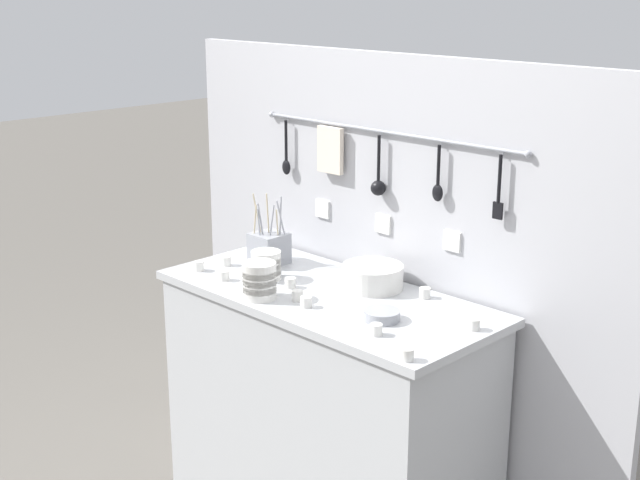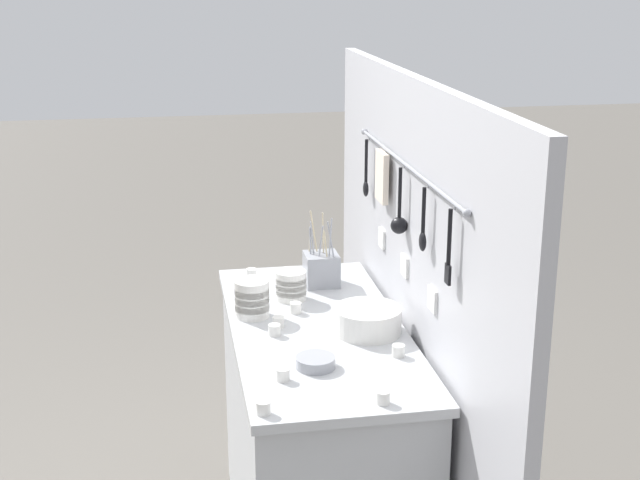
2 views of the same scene
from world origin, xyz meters
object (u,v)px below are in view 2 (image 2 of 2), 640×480
at_px(cup_beside_plates, 383,397).
at_px(cup_edge_near, 255,287).
at_px(bowl_stack_tall_left, 252,298).
at_px(cup_front_right, 263,408).
at_px(plate_stack, 368,320).
at_px(cup_by_caddy, 398,351).
at_px(cup_mid_row, 296,308).
at_px(bowl_stack_short_front, 291,285).
at_px(cup_back_right, 278,322).
at_px(cup_centre, 252,273).
at_px(cup_back_left, 282,274).
at_px(steel_mixing_bowl, 315,362).
at_px(cup_edge_far, 283,375).
at_px(cup_front_left, 274,330).
at_px(cutlery_caddy, 321,269).

bearing_deg(cup_beside_plates, cup_edge_near, -164.70).
distance_m(bowl_stack_tall_left, cup_front_right, 0.70).
bearing_deg(plate_stack, cup_by_caddy, 14.47).
xyz_separation_m(bowl_stack_tall_left, cup_mid_row, (-0.01, 0.15, -0.05)).
bearing_deg(cup_by_caddy, cup_mid_row, -147.79).
height_order(bowl_stack_tall_left, bowl_stack_short_front, bowl_stack_tall_left).
distance_m(cup_mid_row, cup_back_right, 0.14).
relative_size(bowl_stack_short_front, cup_mid_row, 2.78).
bearing_deg(cup_centre, cup_back_left, 78.34).
xyz_separation_m(steel_mixing_bowl, cup_back_left, (-0.80, 0.01, 0.00)).
height_order(cup_beside_plates, cup_edge_near, same).
relative_size(bowl_stack_short_front, cup_centre, 2.78).
height_order(cup_mid_row, cup_centre, same).
height_order(steel_mixing_bowl, cup_back_right, cup_back_right).
bearing_deg(cup_edge_near, cup_edge_far, 0.30).
relative_size(cup_back_right, cup_edge_far, 1.00).
height_order(cup_by_caddy, cup_front_left, same).
relative_size(cutlery_caddy, cup_centre, 6.93).
bearing_deg(steel_mixing_bowl, cup_back_left, 179.58).
bearing_deg(steel_mixing_bowl, cup_front_right, -35.51).
relative_size(bowl_stack_short_front, cup_edge_near, 2.78).
height_order(plate_stack, steel_mixing_bowl, plate_stack).
xyz_separation_m(cup_back_left, cup_front_left, (0.54, -0.10, 0.00)).
bearing_deg(cup_back_right, cup_by_caddy, 48.67).
bearing_deg(bowl_stack_short_front, bowl_stack_tall_left, -48.05).
xyz_separation_m(plate_stack, cup_edge_far, (0.30, -0.32, -0.02)).
relative_size(plate_stack, cup_front_left, 5.56).
bearing_deg(bowl_stack_short_front, cup_back_right, -17.47).
relative_size(steel_mixing_bowl, cup_by_caddy, 3.00).
bearing_deg(cutlery_caddy, cup_centre, -115.32).
bearing_deg(bowl_stack_tall_left, cup_centre, 174.61).
bearing_deg(cup_front_right, bowl_stack_short_front, 166.83).
xyz_separation_m(cup_front_right, cup_beside_plates, (-0.00, 0.33, 0.00)).
distance_m(plate_stack, cup_front_right, 0.63).
xyz_separation_m(cup_mid_row, cup_front_right, (0.70, -0.19, 0.00)).
bearing_deg(cup_front_left, cup_back_left, 169.94).
bearing_deg(cup_by_caddy, plate_stack, -165.53).
distance_m(plate_stack, cup_back_left, 0.61).
relative_size(steel_mixing_bowl, cup_centre, 3.00).
xyz_separation_m(plate_stack, cup_beside_plates, (0.49, -0.07, -0.02)).
relative_size(bowl_stack_short_front, cup_by_caddy, 2.78).
bearing_deg(cup_front_left, cup_by_caddy, 57.34).
bearing_deg(cup_mid_row, cup_back_left, -179.93).
bearing_deg(bowl_stack_tall_left, cup_front_right, -3.43).
bearing_deg(cup_back_left, cup_back_right, -8.88).
height_order(plate_stack, cutlery_caddy, cutlery_caddy).
bearing_deg(cup_edge_near, steel_mixing_bowl, 9.42).
height_order(cup_by_caddy, cup_edge_near, same).
bearing_deg(cup_back_right, bowl_stack_short_front, 162.53).
bearing_deg(steel_mixing_bowl, plate_stack, 137.45).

